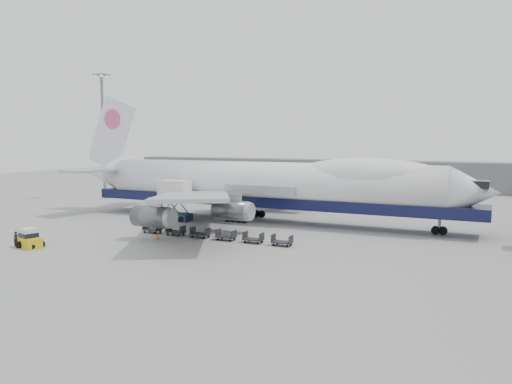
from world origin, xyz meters
The scene contains 15 objects.
ground centered at (0.00, 0.00, 0.00)m, with size 260.00×260.00×0.00m, color gray.
apron_line centered at (0.00, -6.00, 0.01)m, with size 60.00×0.15×0.01m, color gold.
hangar centered at (-10.00, 70.00, 3.50)m, with size 110.00×8.00×7.00m, color slate.
floodlight_mast centered at (-42.00, 24.00, 14.27)m, with size 2.40×2.40×25.43m.
airliner centered at (0.64, 12.00, 5.62)m, with size 67.00×55.30×19.98m.
catering_truck centered at (-12.24, 6.65, 3.44)m, with size 5.09×3.68×6.09m.
baggage_tug centered at (-15.98, -16.39, 0.97)m, with size 3.30×2.36×2.17m.
ground_worker centered at (-17.85, -16.62, 0.87)m, with size 0.63×0.42×1.74m, color black.
traffic_cone centered at (-5.84, -6.21, 0.28)m, with size 0.40×0.40×0.59m.
dolly_0 centered at (-8.99, -3.13, 0.53)m, with size 2.30×1.35×1.30m.
dolly_1 centered at (-5.31, -3.13, 0.53)m, with size 2.30×1.35×1.30m.
dolly_2 centered at (-1.62, -3.13, 0.53)m, with size 2.30×1.35×1.30m.
dolly_3 centered at (2.07, -3.13, 0.53)m, with size 2.30×1.35×1.30m.
dolly_4 centered at (5.76, -3.13, 0.53)m, with size 2.30×1.35×1.30m.
dolly_5 centered at (9.44, -3.13, 0.53)m, with size 2.30×1.35×1.30m.
Camera 1 is at (31.30, -55.19, 12.17)m, focal length 35.00 mm.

